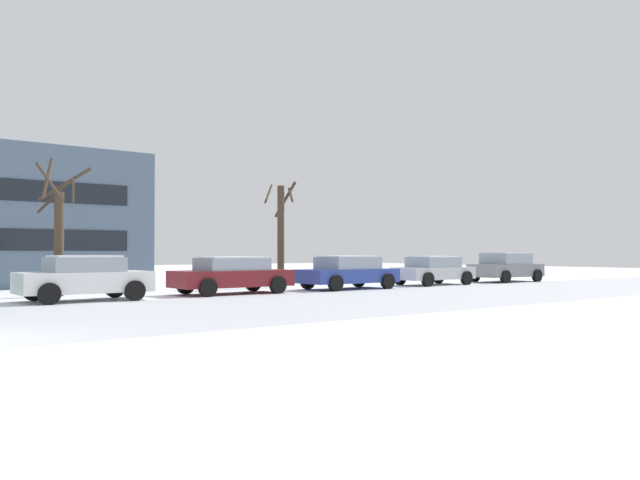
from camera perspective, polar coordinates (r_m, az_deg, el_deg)
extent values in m
cube|color=white|center=(21.08, -20.51, -3.58)|extent=(3.92, 1.79, 0.64)
cube|color=#8C99A8|center=(21.07, -20.50, -2.09)|extent=(2.16, 1.64, 0.45)
cube|color=white|center=(21.06, -20.49, -1.39)|extent=(1.96, 1.52, 0.06)
cylinder|color=black|center=(22.35, -18.05, -4.15)|extent=(0.64, 0.22, 0.64)
cylinder|color=black|center=(20.65, -16.40, -4.41)|extent=(0.64, 0.22, 0.64)
cylinder|color=black|center=(21.65, -24.44, -4.20)|extent=(0.64, 0.22, 0.64)
cylinder|color=black|center=(19.89, -23.28, -4.49)|extent=(0.64, 0.22, 0.64)
cube|color=maroon|center=(23.32, -7.95, -3.46)|extent=(4.40, 1.73, 0.60)
cube|color=#8C99A8|center=(23.30, -7.95, -2.17)|extent=(2.42, 1.59, 0.45)
cube|color=white|center=(23.30, -7.95, -1.55)|extent=(2.20, 1.47, 0.06)
cylinder|color=black|center=(24.80, -6.06, -3.89)|extent=(0.64, 0.22, 0.64)
cylinder|color=black|center=(23.32, -3.83, -4.07)|extent=(0.64, 0.22, 0.64)
cylinder|color=black|center=(23.45, -12.06, -4.03)|extent=(0.64, 0.22, 0.64)
cylinder|color=black|center=(21.88, -10.10, -4.25)|extent=(0.64, 0.22, 0.64)
cube|color=#283D93|center=(26.17, 2.53, -3.25)|extent=(4.27, 1.83, 0.56)
cube|color=#8C99A8|center=(26.16, 2.53, -2.09)|extent=(2.35, 1.67, 0.50)
cube|color=white|center=(26.15, 2.53, -1.48)|extent=(2.14, 1.55, 0.06)
cylinder|color=black|center=(27.78, 3.51, -3.60)|extent=(0.64, 0.22, 0.64)
cylinder|color=black|center=(26.40, 6.13, -3.72)|extent=(0.64, 0.22, 0.64)
cylinder|color=black|center=(26.06, -1.12, -3.76)|extent=(0.64, 0.22, 0.64)
cylinder|color=black|center=(24.59, 1.42, -3.92)|extent=(0.64, 0.22, 0.64)
cube|color=silver|center=(29.96, 10.20, -2.96)|extent=(4.03, 1.72, 0.56)
cube|color=#8C99A8|center=(29.95, 10.20, -1.99)|extent=(2.22, 1.58, 0.46)
cube|color=white|center=(29.95, 10.20, -1.49)|extent=(2.02, 1.46, 0.06)
cylinder|color=black|center=(31.53, 10.64, -3.29)|extent=(0.64, 0.22, 0.64)
cylinder|color=black|center=(30.38, 13.09, -3.36)|extent=(0.64, 0.22, 0.64)
cylinder|color=black|center=(29.64, 7.24, -3.44)|extent=(0.64, 0.22, 0.64)
cylinder|color=black|center=(28.42, 9.71, -3.53)|extent=(0.64, 0.22, 0.64)
cube|color=slate|center=(34.00, 16.45, -2.64)|extent=(4.07, 1.87, 0.65)
cube|color=#8C99A8|center=(33.99, 16.44, -1.63)|extent=(2.24, 1.71, 0.55)
cube|color=white|center=(33.99, 16.44, -1.12)|extent=(2.04, 1.58, 0.06)
cylinder|color=black|center=(35.63, 16.49, -3.01)|extent=(0.64, 0.22, 0.64)
cylinder|color=black|center=(34.55, 19.02, -3.06)|extent=(0.64, 0.22, 0.64)
cylinder|color=black|center=(33.54, 13.81, -3.14)|extent=(0.64, 0.22, 0.64)
cylinder|color=black|center=(32.39, 16.41, -3.20)|extent=(0.64, 0.22, 0.64)
cylinder|color=#423326|center=(23.63, -22.53, -0.34)|extent=(0.33, 0.33, 3.62)
cylinder|color=#423326|center=(23.73, -21.40, 4.09)|extent=(0.34, 0.95, 0.81)
cylinder|color=#423326|center=(24.21, -22.94, 3.62)|extent=(1.15, 0.21, 1.25)
cylinder|color=#423326|center=(24.63, -22.07, 4.70)|extent=(1.71, 0.94, 1.28)
cylinder|color=#423326|center=(23.90, -23.40, 5.18)|extent=(0.60, 0.82, 1.47)
cylinder|color=#423326|center=(23.39, -23.35, 5.03)|extent=(0.68, 1.00, 1.25)
cylinder|color=#423326|center=(27.57, -3.56, 0.33)|extent=(0.31, 0.31, 4.43)
cylinder|color=#423326|center=(27.81, -4.68, 4.19)|extent=(0.92, 0.86, 0.94)
cylinder|color=#423326|center=(28.09, -3.14, 3.68)|extent=(0.67, 0.98, 1.60)
cylinder|color=#423326|center=(27.59, -2.66, 4.08)|extent=(0.73, 0.74, 0.58)
cube|color=black|center=(28.58, -26.97, 4.14)|extent=(10.51, 0.04, 0.90)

